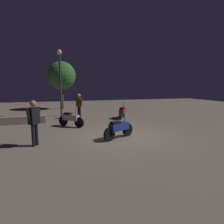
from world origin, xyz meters
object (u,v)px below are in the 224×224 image
Objects in this scene: motorcycle_red_parked_left at (123,112)px; motorcycle_pink_parked_right at (71,119)px; streetlamp_near at (60,74)px; person_bystander_far at (79,104)px; motorcycle_blue_foreground at (119,128)px; person_rider_beside at (34,119)px.

motorcycle_red_parked_left is 4.02m from motorcycle_pink_parked_right.
person_bystander_far is at bearing -52.32° from streetlamp_near.
motorcycle_blue_foreground is at bearing -15.83° from motorcycle_pink_parked_right.
motorcycle_blue_foreground is 0.32× the size of streetlamp_near.
person_rider_beside is 5.90m from person_bystander_far.
motorcycle_blue_foreground is 0.90× the size of person_rider_beside.
motorcycle_red_parked_left is 0.30× the size of streetlamp_near.
person_bystander_far reaches higher than motorcycle_red_parked_left.
motorcycle_red_parked_left is at bearing -97.34° from person_rider_beside.
motorcycle_blue_foreground is 5.53m from person_bystander_far.
motorcycle_pink_parked_right is (-1.75, 2.94, 0.00)m from motorcycle_blue_foreground.
streetlamp_near reaches higher than motorcycle_red_parked_left.
person_bystander_far is at bearing -72.27° from person_rider_beside.
streetlamp_near is at bearing -58.94° from person_rider_beside.
motorcycle_pink_parked_right is 0.75× the size of person_rider_beside.
person_bystander_far is 2.75m from streetlamp_near.
motorcycle_pink_parked_right is 2.65m from person_bystander_far.
person_bystander_far is (-0.99, 5.41, 0.57)m from motorcycle_blue_foreground.
motorcycle_red_parked_left is at bearing 41.66° from motorcycle_blue_foreground.
person_bystander_far is at bearing 116.18° from motorcycle_pink_parked_right.
motorcycle_blue_foreground is at bearing -169.42° from motorcycle_red_parked_left.
streetlamp_near is at bearing -88.72° from person_bystander_far.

